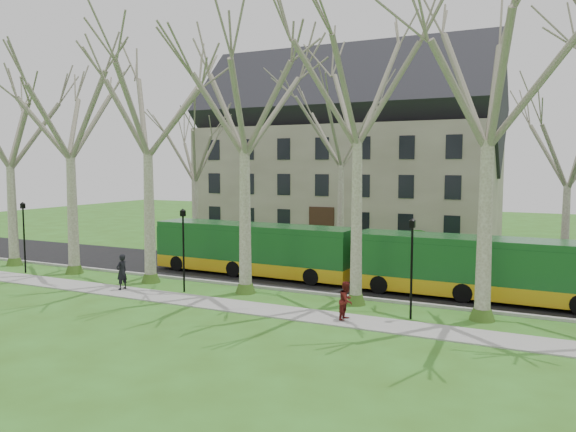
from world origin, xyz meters
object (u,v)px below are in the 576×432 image
(pedestrian_b, at_px, (346,300))
(bus_lead, at_px, (253,249))
(bus_follow, at_px, (481,267))
(pedestrian_a, at_px, (122,272))

(pedestrian_b, bearing_deg, bus_lead, 53.94)
(bus_lead, bearing_deg, bus_follow, -0.88)
(bus_follow, bearing_deg, bus_lead, 178.86)
(bus_lead, height_order, pedestrian_b, bus_lead)
(bus_follow, bearing_deg, pedestrian_b, -125.09)
(bus_lead, distance_m, pedestrian_b, 10.96)
(pedestrian_a, bearing_deg, bus_lead, 149.72)
(bus_lead, xyz_separation_m, bus_follow, (13.15, -0.53, -0.00))
(pedestrian_a, bearing_deg, bus_follow, 111.98)
(bus_lead, relative_size, bus_follow, 1.00)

